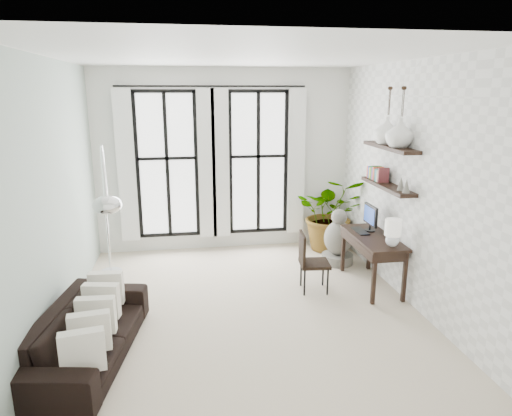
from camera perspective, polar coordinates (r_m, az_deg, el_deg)
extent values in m
plane|color=beige|center=(6.23, -1.52, -12.35)|extent=(5.00, 5.00, 0.00)
plane|color=white|center=(5.57, -1.76, 18.49)|extent=(5.00, 5.00, 0.00)
plane|color=#A2B4A9|center=(5.84, -24.08, 1.26)|extent=(0.00, 5.00, 5.00)
plane|color=white|center=(6.37, 18.87, 2.76)|extent=(0.00, 5.00, 5.00)
plane|color=white|center=(8.13, -3.96, 5.89)|extent=(4.50, 0.00, 4.50)
cube|color=white|center=(8.08, -11.04, 5.24)|extent=(1.00, 0.02, 2.50)
cube|color=white|center=(8.04, -15.93, 4.90)|extent=(0.30, 0.04, 2.60)
cube|color=white|center=(7.99, -6.16, 5.32)|extent=(0.30, 0.04, 2.60)
cube|color=white|center=(8.18, 0.27, 5.62)|extent=(1.00, 0.02, 2.50)
cube|color=white|center=(8.00, -4.44, 5.38)|extent=(0.30, 0.04, 2.60)
cube|color=white|center=(8.23, 5.08, 5.61)|extent=(0.30, 0.04, 2.60)
cylinder|color=black|center=(7.91, -5.54, 14.92)|extent=(3.20, 0.03, 0.03)
cube|color=black|center=(6.70, 16.09, 2.64)|extent=(0.25, 1.30, 0.05)
cube|color=black|center=(6.61, 16.42, 7.30)|extent=(0.25, 1.30, 0.05)
cube|color=#E84E3A|center=(7.17, 14.31, 4.44)|extent=(0.16, 0.03, 0.18)
cube|color=#3558BC|center=(7.13, 14.45, 4.38)|extent=(0.16, 0.03, 0.18)
cube|color=gold|center=(7.09, 14.60, 4.31)|extent=(0.16, 0.03, 0.18)
cube|color=#2E8B2F|center=(7.05, 14.74, 4.25)|extent=(0.16, 0.03, 0.18)
cube|color=purple|center=(7.01, 14.89, 4.18)|extent=(0.16, 0.03, 0.18)
cube|color=#EB5934|center=(6.97, 15.03, 4.11)|extent=(0.16, 0.03, 0.18)
cube|color=#4B4B4B|center=(6.93, 15.18, 4.04)|extent=(0.16, 0.03, 0.18)
cube|color=teal|center=(6.89, 15.34, 3.97)|extent=(0.16, 0.03, 0.18)
cube|color=#CAB690|center=(6.85, 15.49, 3.90)|extent=(0.16, 0.03, 0.18)
cube|color=maroon|center=(6.81, 15.64, 3.83)|extent=(0.16, 0.03, 0.18)
cone|color=gray|center=(6.33, 17.67, 2.91)|extent=(0.10, 0.10, 0.18)
cone|color=gray|center=(6.20, 18.29, 2.63)|extent=(0.10, 0.10, 0.18)
imported|color=black|center=(5.35, -20.26, -14.44)|extent=(1.13, 2.16, 0.60)
cube|color=white|center=(4.64, -20.87, -16.40)|extent=(0.40, 0.12, 0.40)
cube|color=white|center=(4.94, -20.06, -14.35)|extent=(0.40, 0.12, 0.40)
cube|color=white|center=(5.24, -19.36, -12.53)|extent=(0.40, 0.12, 0.40)
cube|color=white|center=(5.55, -18.75, -10.92)|extent=(0.40, 0.12, 0.40)
cube|color=white|center=(5.87, -18.20, -9.47)|extent=(0.40, 0.12, 0.40)
imported|color=#2D7228|center=(8.28, 9.38, -0.65)|extent=(1.44, 1.32, 1.35)
cube|color=black|center=(6.82, 14.43, -3.59)|extent=(0.55, 1.29, 0.04)
cube|color=black|center=(6.84, 14.23, -4.32)|extent=(0.50, 1.23, 0.12)
cube|color=black|center=(6.36, 14.52, -8.60)|extent=(0.05, 0.05, 0.72)
cube|color=black|center=(6.54, 18.08, -8.20)|extent=(0.05, 0.05, 0.72)
cube|color=black|center=(7.39, 10.85, -5.09)|extent=(0.05, 0.05, 0.72)
cube|color=black|center=(7.54, 14.00, -4.85)|extent=(0.05, 0.05, 0.72)
cube|color=black|center=(6.98, 14.14, -0.84)|extent=(0.04, 0.42, 0.30)
cube|color=navy|center=(6.98, 13.95, -0.85)|extent=(0.00, 0.36, 0.24)
cube|color=black|center=(6.99, 12.89, -2.80)|extent=(0.15, 0.40, 0.02)
sphere|color=silver|center=(6.38, 16.66, -3.97)|extent=(0.18, 0.18, 0.18)
cylinder|color=white|center=(6.33, 16.78, -2.34)|extent=(0.22, 0.22, 0.22)
cube|color=black|center=(6.62, 7.32, -6.91)|extent=(0.45, 0.45, 0.05)
cube|color=black|center=(6.51, 5.80, -5.10)|extent=(0.08, 0.41, 0.46)
cylinder|color=black|center=(6.51, 6.27, -9.32)|extent=(0.03, 0.03, 0.38)
cylinder|color=black|center=(6.60, 9.05, -9.08)|extent=(0.03, 0.03, 0.38)
cylinder|color=black|center=(6.80, 5.53, -8.23)|extent=(0.03, 0.03, 0.38)
cylinder|color=black|center=(6.89, 8.20, -8.02)|extent=(0.03, 0.03, 0.38)
cylinder|color=silver|center=(7.52, -17.64, -7.80)|extent=(0.33, 0.33, 0.09)
cylinder|color=silver|center=(7.36, -17.91, -4.51)|extent=(0.03, 0.03, 0.91)
ellipsoid|color=silver|center=(4.85, -18.10, 0.37)|extent=(0.29, 0.29, 0.19)
cylinder|color=gray|center=(7.81, 10.12, -6.24)|extent=(0.52, 0.52, 0.16)
ellipsoid|color=gray|center=(7.69, 10.24, -3.70)|extent=(0.47, 0.47, 0.57)
sphere|color=gray|center=(7.59, 10.36, -1.10)|extent=(0.26, 0.26, 0.26)
imported|color=white|center=(6.37, 17.52, 8.93)|extent=(0.37, 0.37, 0.38)
imported|color=white|center=(6.73, 16.01, 9.30)|extent=(0.37, 0.37, 0.38)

